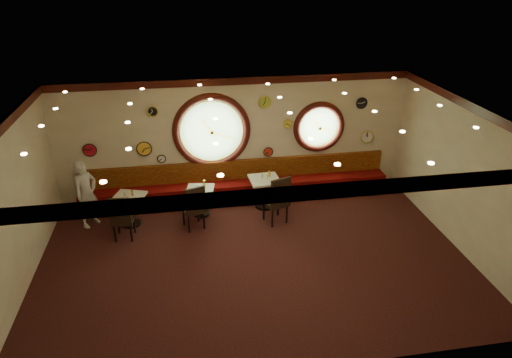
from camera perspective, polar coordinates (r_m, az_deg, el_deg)
name	(u,v)px	position (r m, az deg, el deg)	size (l,w,h in m)	color
floor	(254,259)	(9.88, -0.21, -9.94)	(9.00, 6.00, 0.00)	black
ceiling	(254,115)	(8.41, -0.25, 7.99)	(9.00, 6.00, 0.02)	#B48232
wall_back	(235,139)	(11.75, -2.58, 5.03)	(9.00, 0.02, 3.20)	beige
wall_front	(288,291)	(6.58, 4.08, -13.79)	(9.00, 0.02, 3.20)	beige
wall_left	(13,211)	(9.51, -28.14, -3.57)	(0.02, 6.00, 3.20)	beige
wall_right	(463,176)	(10.64, 24.43, 0.29)	(0.02, 6.00, 3.20)	beige
molding_back	(234,81)	(11.25, -2.71, 12.14)	(9.00, 0.10, 0.18)	#3A0E0A
molding_front	(291,194)	(5.77, 4.44, -1.88)	(9.00, 0.10, 0.18)	#3A0E0A
molding_right	(476,108)	(10.12, 25.76, 8.00)	(0.10, 6.00, 0.18)	#3A0E0A
banquette_base	(238,196)	(12.12, -2.28, -2.07)	(8.00, 0.55, 0.20)	black
banquette_seat	(238,187)	(12.00, -2.30, -1.02)	(8.00, 0.55, 0.30)	#5B0708
banquette_back	(236,170)	(12.02, -2.47, 1.15)	(8.00, 0.10, 0.55)	#5B0E07
porthole_left_glass	(212,131)	(11.60, -5.56, 5.98)	(1.66, 1.66, 0.02)	#89B56D
porthole_left_frame	(212,131)	(11.59, -5.56, 5.96)	(1.98, 1.98, 0.18)	#3A0E0A
porthole_left_ring	(212,132)	(11.56, -5.54, 5.91)	(1.61, 1.61, 0.03)	gold
porthole_right_glass	(319,127)	(12.11, 7.85, 6.48)	(1.10, 1.10, 0.02)	#89B56D
porthole_right_frame	(319,127)	(12.10, 7.87, 6.45)	(1.38, 1.38, 0.18)	#3A0E0A
porthole_right_ring	(319,127)	(12.07, 7.91, 6.41)	(1.09, 1.09, 0.03)	gold
wall_clock_0	(144,149)	(11.72, -13.80, 3.71)	(0.36, 0.36, 0.03)	yellow
wall_clock_1	(362,103)	(12.26, 13.06, 9.24)	(0.28, 0.28, 0.03)	black
wall_clock_2	(265,102)	(11.51, 1.11, 9.60)	(0.30, 0.30, 0.03)	#A8C33D
wall_clock_3	(90,150)	(11.89, -20.07, 3.42)	(0.32, 0.32, 0.03)	red
wall_clock_4	(162,159)	(11.81, -11.72, 2.51)	(0.20, 0.20, 0.03)	white
wall_clock_5	(367,137)	(12.65, 13.69, 5.14)	(0.34, 0.34, 0.03)	white
wall_clock_6	(288,124)	(11.81, 3.97, 6.93)	(0.22, 0.22, 0.03)	#DBDC49
wall_clock_7	(268,152)	(11.98, 1.52, 3.42)	(0.24, 0.24, 0.03)	red
wall_clock_8	(153,111)	(11.38, -12.79, 8.25)	(0.24, 0.24, 0.03)	black
table_a	(130,207)	(11.21, -15.50, -3.39)	(0.88, 0.88, 0.76)	black
table_b	(201,199)	(11.31, -6.94, -2.44)	(0.75, 0.75, 0.71)	black
table_c	(264,189)	(11.55, 1.07, -1.30)	(0.77, 0.77, 0.80)	black
chair_a	(121,215)	(10.58, -16.48, -4.38)	(0.52, 0.52, 0.69)	black
chair_b	(194,205)	(10.64, -7.74, -3.21)	(0.60, 0.60, 0.70)	black
chair_c	(278,197)	(10.75, 2.78, -2.29)	(0.67, 0.67, 0.77)	black
condiment_a_salt	(125,195)	(11.06, -16.09, -1.90)	(0.04, 0.04, 0.11)	silver
condiment_b_salt	(197,186)	(11.22, -7.39, -0.91)	(0.03, 0.03, 0.09)	silver
condiment_c_salt	(262,176)	(11.43, 0.80, 0.36)	(0.04, 0.04, 0.11)	silver
condiment_a_pepper	(126,195)	(11.01, -15.92, -1.99)	(0.04, 0.04, 0.11)	silver
condiment_b_pepper	(199,187)	(11.18, -7.11, -1.00)	(0.03, 0.03, 0.10)	silver
condiment_c_pepper	(267,177)	(11.39, 1.43, 0.24)	(0.03, 0.03, 0.10)	silver
condiment_a_bottle	(132,193)	(11.05, -15.21, -1.67)	(0.05, 0.05, 0.15)	gold
condiment_b_bottle	(204,184)	(11.23, -6.48, -0.59)	(0.06, 0.06, 0.18)	gold
condiment_c_bottle	(269,173)	(11.49, 1.69, 0.71)	(0.06, 0.06, 0.18)	gold
waiter	(87,194)	(11.35, -20.42, -1.75)	(0.60, 0.39, 1.65)	silver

